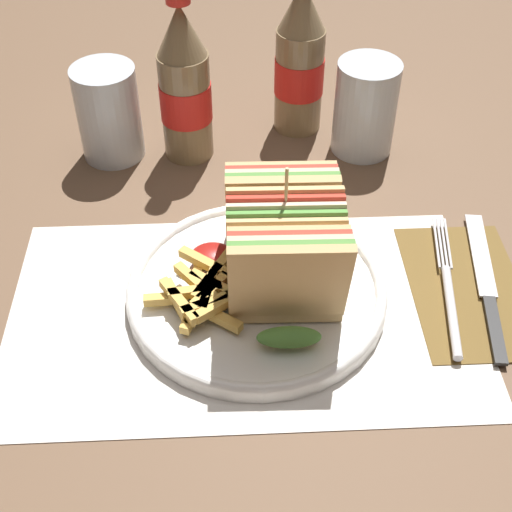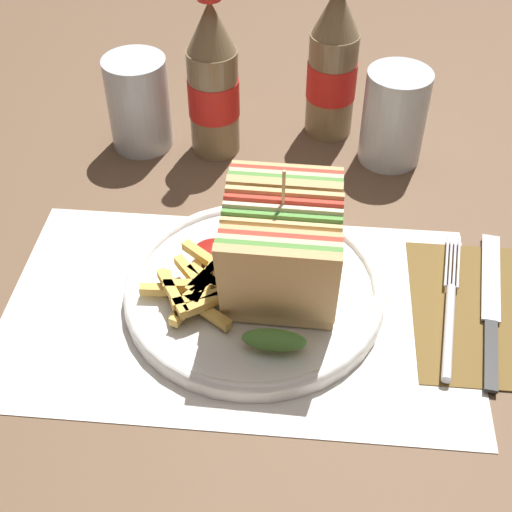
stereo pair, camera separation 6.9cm
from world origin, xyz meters
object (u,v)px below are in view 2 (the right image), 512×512
object	(u,v)px
plate_main	(254,292)
coke_bottle_near	(213,83)
club_sandwich	(282,249)
coke_bottle_far	(333,66)
knife	(491,307)
glass_far	(139,108)
fork	(450,315)
glass_near	(394,117)

from	to	relation	value
plate_main	coke_bottle_near	bearing A→B (deg)	105.70
plate_main	club_sandwich	distance (m)	0.06
plate_main	coke_bottle_far	size ratio (longest dim) A/B	1.20
knife	glass_far	bearing A→B (deg)	155.60
coke_bottle_far	glass_far	xyz separation A→B (m)	(-0.23, -0.05, -0.04)
plate_main	coke_bottle_far	world-z (taller)	coke_bottle_far
club_sandwich	knife	distance (m)	0.21
coke_bottle_far	fork	bearing A→B (deg)	-69.28
plate_main	coke_bottle_near	world-z (taller)	coke_bottle_near
club_sandwich	coke_bottle_near	xyz separation A→B (m)	(-0.10, 0.25, 0.02)
club_sandwich	glass_far	world-z (taller)	club_sandwich
knife	glass_far	xyz separation A→B (m)	(-0.39, 0.25, 0.04)
knife	fork	bearing A→B (deg)	-150.50
fork	glass_near	size ratio (longest dim) A/B	1.69
coke_bottle_near	coke_bottle_far	xyz separation A→B (m)	(0.14, 0.05, 0.00)
fork	glass_far	bearing A→B (deg)	150.94
knife	glass_near	xyz separation A→B (m)	(-0.09, 0.25, 0.05)
coke_bottle_near	club_sandwich	bearing A→B (deg)	-69.13
coke_bottle_near	glass_near	size ratio (longest dim) A/B	1.85
knife	glass_near	bearing A→B (deg)	117.52
knife	coke_bottle_near	size ratio (longest dim) A/B	0.98
club_sandwich	fork	bearing A→B (deg)	-4.37
coke_bottle_near	glass_near	distance (m)	0.22
knife	coke_bottle_near	distance (m)	0.40
coke_bottle_far	glass_near	distance (m)	0.10
coke_bottle_far	glass_far	size ratio (longest dim) A/B	1.85
glass_far	club_sandwich	bearing A→B (deg)	-53.52
plate_main	glass_near	xyz separation A→B (m)	(0.14, 0.25, 0.05)
plate_main	coke_bottle_near	distance (m)	0.28
coke_bottle_far	glass_near	world-z (taller)	coke_bottle_far
coke_bottle_far	coke_bottle_near	bearing A→B (deg)	-158.92
fork	glass_far	world-z (taller)	glass_far
fork	coke_bottle_far	size ratio (longest dim) A/B	0.91
knife	coke_bottle_far	distance (m)	0.36
plate_main	glass_near	distance (m)	0.30
coke_bottle_near	glass_near	xyz separation A→B (m)	(0.21, -0.00, -0.03)
coke_bottle_near	coke_bottle_far	bearing A→B (deg)	21.08
fork	glass_far	size ratio (longest dim) A/B	1.69
club_sandwich	plate_main	bearing A→B (deg)	-178.92
plate_main	glass_far	xyz separation A→B (m)	(-0.16, 0.26, 0.04)
knife	plate_main	bearing A→B (deg)	-170.67
knife	coke_bottle_near	xyz separation A→B (m)	(-0.30, 0.25, 0.09)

